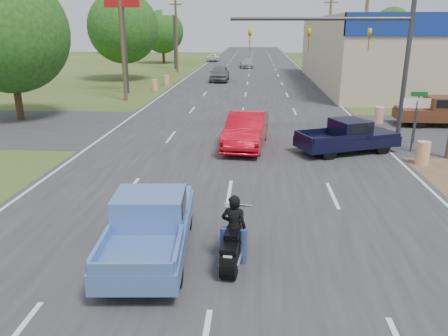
# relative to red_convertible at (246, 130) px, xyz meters

# --- Properties ---
(main_road) EXTENTS (15.00, 180.00, 0.02)m
(main_road) POSITION_rel_red_convertible_xyz_m (-0.44, 25.69, -0.82)
(main_road) COLOR #2D2D30
(main_road) RESTS_ON ground
(cross_road) EXTENTS (120.00, 10.00, 0.02)m
(cross_road) POSITION_rel_red_convertible_xyz_m (-0.44, 3.69, -0.82)
(cross_road) COLOR #2D2D30
(cross_road) RESTS_ON ground
(utility_pole_2) EXTENTS (2.00, 0.28, 10.00)m
(utility_pole_2) POSITION_rel_red_convertible_xyz_m (9.06, 16.69, 4.49)
(utility_pole_2) COLOR #4C3823
(utility_pole_2) RESTS_ON ground
(utility_pole_3) EXTENTS (2.00, 0.28, 10.00)m
(utility_pole_3) POSITION_rel_red_convertible_xyz_m (9.06, 34.69, 4.49)
(utility_pole_3) COLOR #4C3823
(utility_pole_3) RESTS_ON ground
(utility_pole_5) EXTENTS (2.00, 0.28, 10.00)m
(utility_pole_5) POSITION_rel_red_convertible_xyz_m (-9.94, 13.69, 4.49)
(utility_pole_5) COLOR #4C3823
(utility_pole_5) RESTS_ON ground
(utility_pole_6) EXTENTS (2.00, 0.28, 10.00)m
(utility_pole_6) POSITION_rel_red_convertible_xyz_m (-9.94, 37.69, 4.49)
(utility_pole_6) COLOR #4C3823
(utility_pole_6) RESTS_ON ground
(tree_0) EXTENTS (7.14, 7.14, 8.84)m
(tree_0) POSITION_rel_red_convertible_xyz_m (-14.44, 5.69, 4.44)
(tree_0) COLOR #422D19
(tree_0) RESTS_ON ground
(tree_1) EXTENTS (7.56, 7.56, 9.36)m
(tree_1) POSITION_rel_red_convertible_xyz_m (-13.94, 27.69, 4.75)
(tree_1) COLOR #422D19
(tree_1) RESTS_ON ground
(tree_2) EXTENTS (6.72, 6.72, 8.32)m
(tree_2) POSITION_rel_red_convertible_xyz_m (-14.64, 51.69, 4.13)
(tree_2) COLOR #422D19
(tree_2) RESTS_ON ground
(tree_5) EXTENTS (7.98, 7.98, 9.88)m
(tree_5) POSITION_rel_red_convertible_xyz_m (29.56, 80.69, 5.06)
(tree_5) COLOR #422D19
(tree_5) RESTS_ON ground
(tree_6) EXTENTS (8.82, 8.82, 10.92)m
(tree_6) POSITION_rel_red_convertible_xyz_m (-30.44, 80.69, 5.68)
(tree_6) COLOR #422D19
(tree_6) RESTS_ON ground
(barrel_0) EXTENTS (0.56, 0.56, 1.00)m
(barrel_0) POSITION_rel_red_convertible_xyz_m (7.56, -2.31, -0.33)
(barrel_0) COLOR orange
(barrel_0) RESTS_ON ground
(barrel_1) EXTENTS (0.56, 0.56, 1.00)m
(barrel_1) POSITION_rel_red_convertible_xyz_m (7.96, 6.19, -0.33)
(barrel_1) COLOR orange
(barrel_1) RESTS_ON ground
(barrel_2) EXTENTS (0.56, 0.56, 1.00)m
(barrel_2) POSITION_rel_red_convertible_xyz_m (-8.94, 19.69, -0.33)
(barrel_2) COLOR orange
(barrel_2) RESTS_ON ground
(barrel_3) EXTENTS (0.56, 0.56, 1.00)m
(barrel_3) POSITION_rel_red_convertible_xyz_m (-8.64, 23.69, -0.33)
(barrel_3) COLOR orange
(barrel_3) RESTS_ON ground
(pole_sign_left_near) EXTENTS (3.00, 0.35, 9.20)m
(pole_sign_left_near) POSITION_rel_red_convertible_xyz_m (-10.94, 17.69, 6.34)
(pole_sign_left_near) COLOR #3F3F44
(pole_sign_left_near) RESTS_ON ground
(pole_sign_left_far) EXTENTS (3.00, 0.35, 9.20)m
(pole_sign_left_far) POSITION_rel_red_convertible_xyz_m (-10.94, 41.69, 6.34)
(pole_sign_left_far) COLOR #3F3F44
(pole_sign_left_far) RESTS_ON ground
(lane_sign) EXTENTS (1.20, 0.08, 2.52)m
(lane_sign) POSITION_rel_red_convertible_xyz_m (7.76, -0.31, 1.07)
(lane_sign) COLOR #3F3F44
(lane_sign) RESTS_ON ground
(street_name_sign) EXTENTS (0.80, 0.08, 2.61)m
(street_name_sign) POSITION_rel_red_convertible_xyz_m (8.36, 1.19, 0.78)
(street_name_sign) COLOR #3F3F44
(street_name_sign) RESTS_ON ground
(signal_mast) EXTENTS (9.12, 0.40, 7.00)m
(signal_mast) POSITION_rel_red_convertible_xyz_m (5.38, 2.69, 3.97)
(signal_mast) COLOR #3F3F44
(signal_mast) RESTS_ON ground
(red_convertible) EXTENTS (2.27, 5.18, 1.66)m
(red_convertible) POSITION_rel_red_convertible_xyz_m (0.00, 0.00, 0.00)
(red_convertible) COLOR red
(red_convertible) RESTS_ON ground
(motorcycle) EXTENTS (0.75, 2.44, 1.24)m
(motorcycle) POSITION_rel_red_convertible_xyz_m (-0.06, -11.12, -0.28)
(motorcycle) COLOR black
(motorcycle) RESTS_ON ground
(rider) EXTENTS (0.65, 0.46, 1.69)m
(rider) POSITION_rel_red_convertible_xyz_m (-0.05, -11.05, 0.02)
(rider) COLOR black
(rider) RESTS_ON ground
(blue_pickup) EXTENTS (2.23, 5.01, 1.62)m
(blue_pickup) POSITION_rel_red_convertible_xyz_m (-2.20, -10.64, -0.01)
(blue_pickup) COLOR black
(blue_pickup) RESTS_ON ground
(navy_pickup) EXTENTS (5.00, 3.46, 1.55)m
(navy_pickup) POSITION_rel_red_convertible_xyz_m (4.81, -0.61, -0.05)
(navy_pickup) COLOR black
(navy_pickup) RESTS_ON ground
(brown_pickup) EXTENTS (5.19, 2.02, 1.72)m
(brown_pickup) POSITION_rel_red_convertible_xyz_m (11.31, 5.70, 0.04)
(brown_pickup) COLOR black
(brown_pickup) RESTS_ON ground
(distant_car_grey) EXTENTS (2.00, 4.91, 1.67)m
(distant_car_grey) POSITION_rel_red_convertible_xyz_m (-3.49, 27.28, 0.01)
(distant_car_grey) COLOR slate
(distant_car_grey) RESTS_ON ground
(distant_car_silver) EXTENTS (2.16, 4.55, 1.28)m
(distant_car_silver) POSITION_rel_red_convertible_xyz_m (-0.94, 44.38, -0.19)
(distant_car_silver) COLOR #B0AFB4
(distant_car_silver) RESTS_ON ground
(distant_car_white) EXTENTS (2.17, 4.42, 1.21)m
(distant_car_white) POSITION_rel_red_convertible_xyz_m (-6.94, 57.07, -0.22)
(distant_car_white) COLOR white
(distant_car_white) RESTS_ON ground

